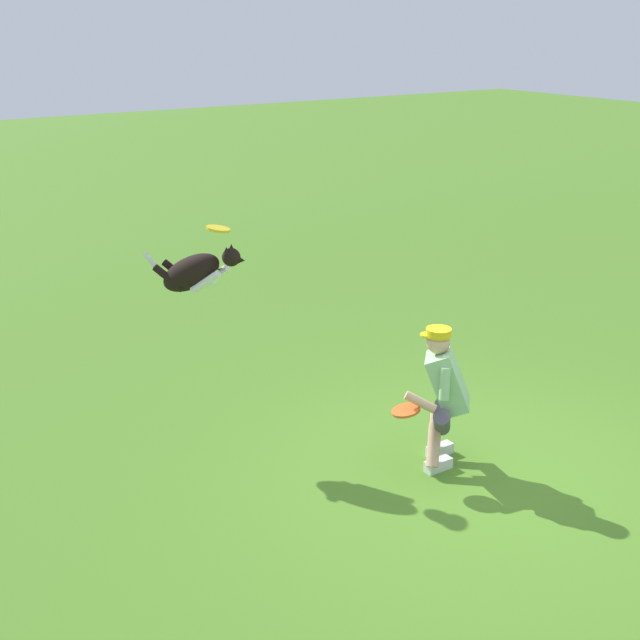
{
  "coord_description": "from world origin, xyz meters",
  "views": [
    {
      "loc": [
        4.75,
        4.65,
        3.83
      ],
      "look_at": [
        0.83,
        -1.31,
        1.25
      ],
      "focal_mm": 47.32,
      "sensor_mm": 36.0,
      "label": 1
    }
  ],
  "objects_px": {
    "person": "(443,392)",
    "frisbee_flying": "(218,229)",
    "frisbee_held": "(406,410)",
    "dog": "(195,272)"
  },
  "relations": [
    {
      "from": "person",
      "to": "frisbee_flying",
      "type": "xyz_separation_m",
      "value": [
        1.28,
        -1.72,
        1.3
      ]
    },
    {
      "from": "frisbee_flying",
      "to": "frisbee_held",
      "type": "relative_size",
      "value": 0.87
    },
    {
      "from": "person",
      "to": "frisbee_flying",
      "type": "height_order",
      "value": "frisbee_flying"
    },
    {
      "from": "person",
      "to": "frisbee_held",
      "type": "distance_m",
      "value": 0.4
    },
    {
      "from": "person",
      "to": "frisbee_flying",
      "type": "distance_m",
      "value": 2.5
    },
    {
      "from": "person",
      "to": "frisbee_held",
      "type": "xyz_separation_m",
      "value": [
        0.38,
        -0.04,
        -0.09
      ]
    },
    {
      "from": "dog",
      "to": "frisbee_flying",
      "type": "height_order",
      "value": "frisbee_flying"
    },
    {
      "from": "frisbee_flying",
      "to": "frisbee_held",
      "type": "xyz_separation_m",
      "value": [
        -0.9,
        1.68,
        -1.39
      ]
    },
    {
      "from": "person",
      "to": "frisbee_held",
      "type": "height_order",
      "value": "person"
    },
    {
      "from": "dog",
      "to": "frisbee_flying",
      "type": "distance_m",
      "value": 0.47
    }
  ]
}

